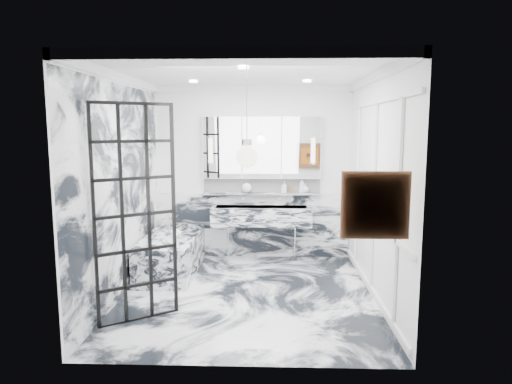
{
  "coord_description": "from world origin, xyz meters",
  "views": [
    {
      "loc": [
        0.31,
        -5.65,
        2.14
      ],
      "look_at": [
        0.1,
        0.5,
        1.27
      ],
      "focal_mm": 32.0,
      "sensor_mm": 36.0,
      "label": 1
    }
  ],
  "objects_px": {
    "crittall_door": "(136,215)",
    "bathtub": "(172,254)",
    "mirror_cabinet": "(262,147)",
    "trough_sink": "(261,216)"
  },
  "relations": [
    {
      "from": "mirror_cabinet",
      "to": "crittall_door",
      "type": "bearing_deg",
      "value": -117.56
    },
    {
      "from": "crittall_door",
      "to": "mirror_cabinet",
      "type": "xyz_separation_m",
      "value": [
        1.32,
        2.53,
        0.62
      ]
    },
    {
      "from": "trough_sink",
      "to": "crittall_door",
      "type": "bearing_deg",
      "value": -119.22
    },
    {
      "from": "mirror_cabinet",
      "to": "bathtub",
      "type": "bearing_deg",
      "value": -147.94
    },
    {
      "from": "crittall_door",
      "to": "bathtub",
      "type": "relative_size",
      "value": 1.45
    },
    {
      "from": "trough_sink",
      "to": "mirror_cabinet",
      "type": "bearing_deg",
      "value": 90.0
    },
    {
      "from": "crittall_door",
      "to": "trough_sink",
      "type": "relative_size",
      "value": 1.5
    },
    {
      "from": "trough_sink",
      "to": "bathtub",
      "type": "height_order",
      "value": "trough_sink"
    },
    {
      "from": "mirror_cabinet",
      "to": "bathtub",
      "type": "distance_m",
      "value": 2.2
    },
    {
      "from": "trough_sink",
      "to": "bathtub",
      "type": "xyz_separation_m",
      "value": [
        -1.33,
        -0.66,
        -0.45
      ]
    }
  ]
}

